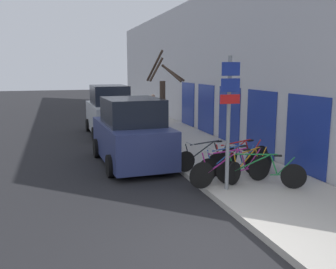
{
  "coord_description": "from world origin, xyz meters",
  "views": [
    {
      "loc": [
        -2.51,
        -5.45,
        3.11
      ],
      "look_at": [
        0.63,
        4.87,
        1.2
      ],
      "focal_mm": 40.0,
      "sensor_mm": 36.0,
      "label": 1
    }
  ],
  "objects_px": {
    "bicycle_4": "(239,158)",
    "parked_car_0": "(132,134)",
    "parked_car_1": "(109,113)",
    "signpost": "(229,115)",
    "bicycle_1": "(232,169)",
    "bicycle_2": "(251,166)",
    "pedestrian_near": "(164,114)",
    "bicycle_0": "(260,172)",
    "bicycle_3": "(231,164)",
    "street_tree": "(163,105)",
    "pedestrian_far": "(153,106)",
    "bicycle_5": "(208,157)"
  },
  "relations": [
    {
      "from": "bicycle_4",
      "to": "parked_car_0",
      "type": "xyz_separation_m",
      "value": [
        -2.68,
        2.33,
        0.45
      ]
    },
    {
      "from": "bicycle_4",
      "to": "parked_car_1",
      "type": "bearing_deg",
      "value": 1.13
    },
    {
      "from": "signpost",
      "to": "bicycle_1",
      "type": "height_order",
      "value": "signpost"
    },
    {
      "from": "bicycle_2",
      "to": "pedestrian_near",
      "type": "distance_m",
      "value": 7.36
    },
    {
      "from": "bicycle_0",
      "to": "bicycle_3",
      "type": "height_order",
      "value": "bicycle_3"
    },
    {
      "from": "bicycle_4",
      "to": "parked_car_0",
      "type": "bearing_deg",
      "value": 32.26
    },
    {
      "from": "bicycle_2",
      "to": "street_tree",
      "type": "bearing_deg",
      "value": -14.3
    },
    {
      "from": "pedestrian_far",
      "to": "bicycle_1",
      "type": "bearing_deg",
      "value": 89.69
    },
    {
      "from": "street_tree",
      "to": "pedestrian_far",
      "type": "bearing_deg",
      "value": 78.59
    },
    {
      "from": "signpost",
      "to": "bicycle_2",
      "type": "xyz_separation_m",
      "value": [
        1.0,
        0.63,
        -1.49
      ]
    },
    {
      "from": "bicycle_4",
      "to": "pedestrian_near",
      "type": "relative_size",
      "value": 1.4
    },
    {
      "from": "bicycle_4",
      "to": "street_tree",
      "type": "height_order",
      "value": "street_tree"
    },
    {
      "from": "parked_car_1",
      "to": "bicycle_3",
      "type": "bearing_deg",
      "value": -76.97
    },
    {
      "from": "bicycle_4",
      "to": "bicycle_2",
      "type": "bearing_deg",
      "value": 160.15
    },
    {
      "from": "bicycle_2",
      "to": "bicycle_5",
      "type": "bearing_deg",
      "value": 1.73
    },
    {
      "from": "pedestrian_far",
      "to": "bicycle_4",
      "type": "bearing_deg",
      "value": 93.41
    },
    {
      "from": "bicycle_0",
      "to": "parked_car_1",
      "type": "relative_size",
      "value": 0.44
    },
    {
      "from": "bicycle_0",
      "to": "parked_car_0",
      "type": "distance_m",
      "value": 4.54
    },
    {
      "from": "bicycle_1",
      "to": "pedestrian_far",
      "type": "relative_size",
      "value": 1.53
    },
    {
      "from": "bicycle_4",
      "to": "bicycle_5",
      "type": "distance_m",
      "value": 0.92
    },
    {
      "from": "bicycle_4",
      "to": "pedestrian_far",
      "type": "distance_m",
      "value": 10.37
    },
    {
      "from": "bicycle_2",
      "to": "pedestrian_near",
      "type": "relative_size",
      "value": 1.16
    },
    {
      "from": "parked_car_0",
      "to": "signpost",
      "type": "bearing_deg",
      "value": -68.44
    },
    {
      "from": "bicycle_0",
      "to": "pedestrian_near",
      "type": "xyz_separation_m",
      "value": [
        -0.21,
        7.99,
        0.58
      ]
    },
    {
      "from": "bicycle_4",
      "to": "parked_car_1",
      "type": "height_order",
      "value": "parked_car_1"
    },
    {
      "from": "bicycle_0",
      "to": "bicycle_3",
      "type": "relative_size",
      "value": 0.88
    },
    {
      "from": "signpost",
      "to": "bicycle_4",
      "type": "xyz_separation_m",
      "value": [
        1.04,
        1.38,
        -1.45
      ]
    },
    {
      "from": "bicycle_2",
      "to": "parked_car_0",
      "type": "bearing_deg",
      "value": 13.53
    },
    {
      "from": "signpost",
      "to": "pedestrian_far",
      "type": "relative_size",
      "value": 2.07
    },
    {
      "from": "bicycle_4",
      "to": "pedestrian_far",
      "type": "relative_size",
      "value": 1.48
    },
    {
      "from": "bicycle_5",
      "to": "pedestrian_far",
      "type": "height_order",
      "value": "pedestrian_far"
    },
    {
      "from": "bicycle_0",
      "to": "street_tree",
      "type": "distance_m",
      "value": 5.66
    },
    {
      "from": "bicycle_5",
      "to": "parked_car_1",
      "type": "distance_m",
      "value": 7.73
    },
    {
      "from": "bicycle_2",
      "to": "bicycle_5",
      "type": "xyz_separation_m",
      "value": [
        -0.71,
        1.28,
        0.0
      ]
    },
    {
      "from": "bicycle_1",
      "to": "bicycle_3",
      "type": "height_order",
      "value": "bicycle_1"
    },
    {
      "from": "bicycle_4",
      "to": "bicycle_0",
      "type": "bearing_deg",
      "value": 157.81
    },
    {
      "from": "signpost",
      "to": "bicycle_4",
      "type": "bearing_deg",
      "value": 52.82
    },
    {
      "from": "signpost",
      "to": "parked_car_1",
      "type": "xyz_separation_m",
      "value": [
        -1.55,
        9.4,
        -0.94
      ]
    },
    {
      "from": "bicycle_0",
      "to": "bicycle_5",
      "type": "height_order",
      "value": "bicycle_0"
    },
    {
      "from": "bicycle_2",
      "to": "pedestrian_near",
      "type": "xyz_separation_m",
      "value": [
        -0.3,
        7.33,
        0.6
      ]
    },
    {
      "from": "bicycle_1",
      "to": "pedestrian_far",
      "type": "distance_m",
      "value": 11.45
    },
    {
      "from": "bicycle_3",
      "to": "pedestrian_near",
      "type": "bearing_deg",
      "value": -15.74
    },
    {
      "from": "bicycle_1",
      "to": "street_tree",
      "type": "distance_m",
      "value": 5.24
    },
    {
      "from": "bicycle_0",
      "to": "bicycle_5",
      "type": "distance_m",
      "value": 2.04
    },
    {
      "from": "bicycle_1",
      "to": "bicycle_5",
      "type": "height_order",
      "value": "bicycle_1"
    },
    {
      "from": "pedestrian_near",
      "to": "bicycle_0",
      "type": "bearing_deg",
      "value": 80.83
    },
    {
      "from": "pedestrian_near",
      "to": "pedestrian_far",
      "type": "bearing_deg",
      "value": -108.07
    },
    {
      "from": "bicycle_0",
      "to": "parked_car_0",
      "type": "relative_size",
      "value": 0.46
    },
    {
      "from": "bicycle_5",
      "to": "street_tree",
      "type": "relative_size",
      "value": 0.58
    },
    {
      "from": "signpost",
      "to": "bicycle_4",
      "type": "relative_size",
      "value": 1.4
    }
  ]
}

